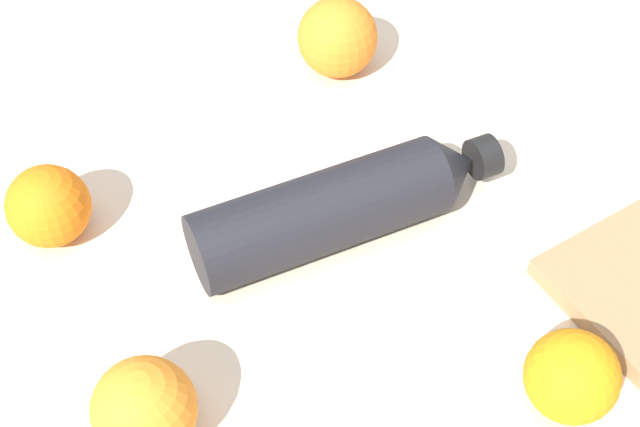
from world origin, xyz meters
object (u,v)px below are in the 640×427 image
orange_1 (144,409)px  orange_2 (48,206)px  orange_0 (572,376)px  water_bottle (344,205)px  orange_3 (337,37)px

orange_1 → orange_2: (0.06, 0.21, -0.00)m
orange_0 → water_bottle: bearing=89.7°
water_bottle → orange_3: bearing=66.5°
orange_1 → orange_0: bearing=-39.9°
water_bottle → orange_3: 0.22m
orange_1 → orange_2: size_ratio=1.06×
orange_1 → orange_3: (0.39, 0.19, 0.00)m
water_bottle → orange_1: orange_1 is taller
orange_0 → orange_2: bearing=113.5°
orange_1 → orange_3: 0.44m
orange_0 → orange_1: (-0.24, 0.20, 0.00)m
orange_3 → water_bottle: bearing=-134.3°
orange_0 → orange_3: size_ratio=0.87×
orange_0 → orange_1: bearing=140.1°
orange_0 → orange_1: size_ratio=0.93×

